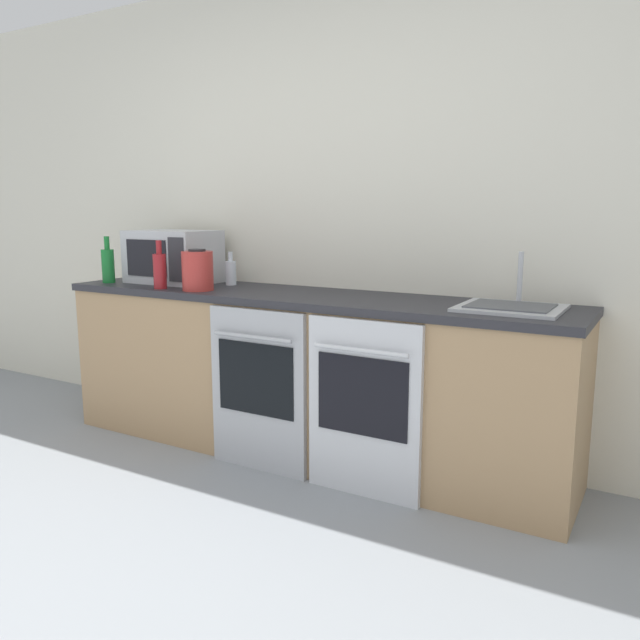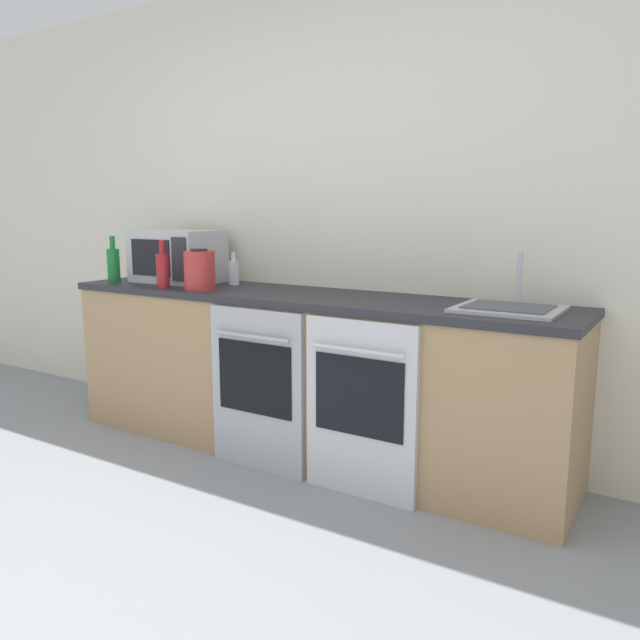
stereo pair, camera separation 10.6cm
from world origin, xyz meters
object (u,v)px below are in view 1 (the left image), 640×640
at_px(bottle_red, 160,270).
at_px(oven_left, 257,390).
at_px(microwave, 173,257).
at_px(bottle_clear, 231,272).
at_px(kettle, 198,271).
at_px(oven_right, 363,408).
at_px(sink, 511,306).
at_px(bottle_green, 108,265).

bearing_deg(bottle_red, oven_left, -7.27).
xyz_separation_m(microwave, bottle_red, (0.15, -0.27, -0.05)).
height_order(bottle_clear, kettle, kettle).
distance_m(microwave, bottle_red, 0.31).
bearing_deg(bottle_clear, bottle_red, -125.13).
distance_m(oven_right, sink, 0.80).
xyz_separation_m(microwave, sink, (2.02, -0.05, -0.14)).
height_order(bottle_clear, bottle_red, bottle_red).
relative_size(bottle_clear, sink, 0.44).
bearing_deg(sink, bottle_red, -173.27).
bearing_deg(microwave, oven_right, -13.89).
xyz_separation_m(bottle_clear, sink, (1.64, -0.11, -0.06)).
relative_size(oven_right, bottle_green, 2.98).
xyz_separation_m(oven_left, bottle_red, (-0.72, 0.09, 0.56)).
height_order(oven_left, bottle_red, bottle_red).
bearing_deg(oven_right, kettle, 172.55).
bearing_deg(microwave, bottle_clear, 9.64).
bearing_deg(oven_right, bottle_red, 175.99).
height_order(bottle_clear, sink, sink).
height_order(bottle_green, bottle_red, bottle_green).
bearing_deg(bottle_green, bottle_red, -7.24).
xyz_separation_m(bottle_green, bottle_red, (0.48, -0.06, -0.00)).
height_order(oven_left, bottle_green, bottle_green).
bearing_deg(oven_left, sink, 15.15).
bearing_deg(bottle_clear, oven_right, -21.59).
height_order(oven_left, microwave, microwave).
xyz_separation_m(oven_left, bottle_clear, (-0.48, 0.43, 0.53)).
height_order(oven_right, microwave, microwave).
height_order(oven_right, kettle, kettle).
xyz_separation_m(oven_right, bottle_red, (-1.31, 0.09, 0.56)).
xyz_separation_m(bottle_clear, bottle_red, (-0.24, -0.33, 0.03)).
bearing_deg(microwave, kettle, -30.08).
relative_size(kettle, sink, 0.51).
bearing_deg(oven_right, microwave, 166.11).
distance_m(bottle_red, sink, 1.89).
relative_size(bottle_clear, kettle, 0.87).
relative_size(microwave, kettle, 2.29).
relative_size(oven_left, bottle_clear, 4.28).
relative_size(oven_left, kettle, 3.70).
height_order(oven_left, kettle, kettle).
relative_size(oven_left, sink, 1.89).
height_order(oven_right, bottle_clear, bottle_clear).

